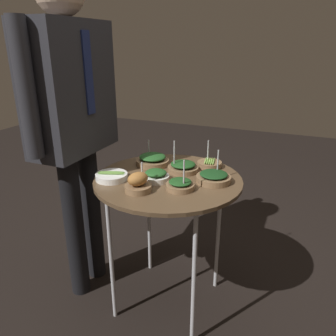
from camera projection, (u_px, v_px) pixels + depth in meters
name	position (u px, v px, depth m)	size (l,w,h in m)	color
ground_plane	(168.00, 299.00, 1.83)	(8.00, 8.00, 0.00)	black
serving_cart	(168.00, 187.00, 1.58)	(0.71, 0.71, 0.74)	brown
bowl_spinach_front_left	(156.00, 176.00, 1.52)	(0.13, 0.13, 0.05)	silver
bowl_spinach_center	(183.00, 167.00, 1.63)	(0.16, 0.16, 0.16)	brown
bowl_spinach_near_rim	(180.00, 185.00, 1.43)	(0.13, 0.13, 0.15)	brown
bowl_asparagus_mid_right	(112.00, 176.00, 1.54)	(0.15, 0.15, 0.04)	white
bowl_spinach_mid_left	(214.00, 177.00, 1.51)	(0.16, 0.16, 0.14)	brown
bowl_roast_front_center	(138.00, 183.00, 1.41)	(0.12, 0.12, 0.12)	brown
bowl_asparagus_far_rim	(209.00, 164.00, 1.69)	(0.13, 0.13, 0.13)	brown
bowl_spinach_back_right	(153.00, 160.00, 1.72)	(0.17, 0.17, 0.12)	brown
waiter_figure	(71.00, 105.00, 1.60)	(0.61, 0.23, 1.66)	black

